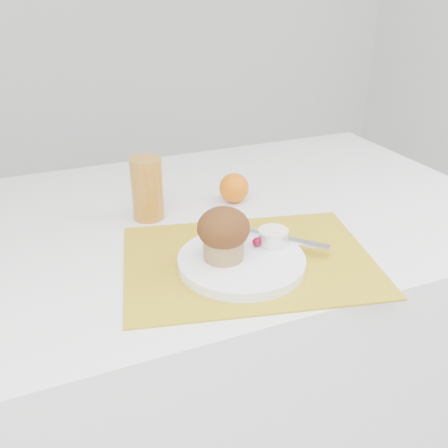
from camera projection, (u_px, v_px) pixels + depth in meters
name	position (u px, v px, depth m)	size (l,w,h in m)	color
table	(230.00, 342.00, 1.27)	(1.20, 0.80, 0.75)	white
placemat	(249.00, 260.00, 0.91)	(0.45, 0.33, 0.00)	gold
plate	(242.00, 261.00, 0.88)	(0.23, 0.23, 0.02)	white
ramekin	(273.00, 238.00, 0.92)	(0.06, 0.06, 0.02)	silver
cream	(273.00, 231.00, 0.91)	(0.06, 0.06, 0.01)	white
raspberry_near	(237.00, 239.00, 0.92)	(0.02, 0.02, 0.02)	#5F0203
raspberry_far	(257.00, 242.00, 0.91)	(0.02, 0.02, 0.02)	#5D021A
butter_knife	(274.00, 237.00, 0.94)	(0.21, 0.02, 0.01)	silver
orange	(234.00, 188.00, 1.13)	(0.07, 0.07, 0.07)	orange
juice_glass	(147.00, 189.00, 1.04)	(0.07, 0.07, 0.13)	#B37521
muffin	(224.00, 233.00, 0.85)	(0.09, 0.09, 0.09)	#A4834F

